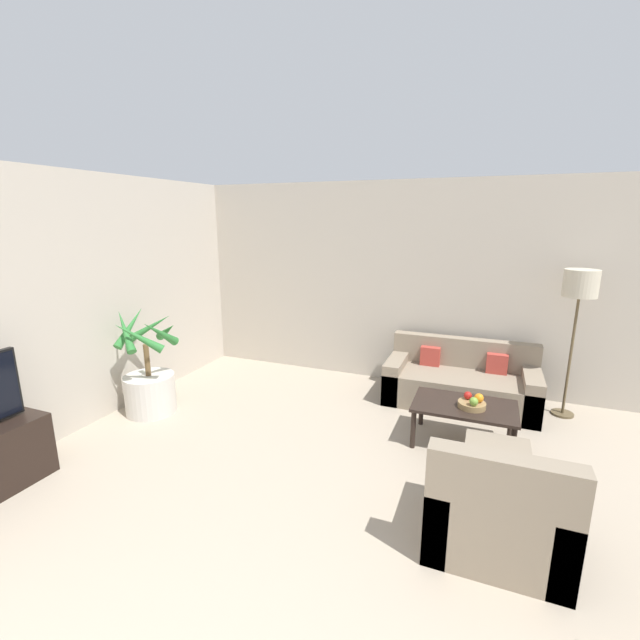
% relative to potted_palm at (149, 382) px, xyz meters
% --- Properties ---
extents(wall_back, '(8.32, 0.06, 2.70)m').
position_rel_potted_palm_xyz_m(wall_back, '(2.95, 2.11, 0.98)').
color(wall_back, '#BCB2A3').
rests_on(wall_back, ground_plane).
extents(wall_left, '(0.06, 7.70, 2.70)m').
position_rel_potted_palm_xyz_m(wall_left, '(-0.44, -0.97, 0.98)').
color(wall_left, '#BCB2A3').
rests_on(wall_left, ground_plane).
extents(potted_palm, '(0.76, 0.77, 1.24)m').
position_rel_potted_palm_xyz_m(potted_palm, '(0.00, 0.00, 0.00)').
color(potted_palm, beige).
rests_on(potted_palm, ground_plane).
extents(sofa_loveseat, '(1.75, 0.81, 0.75)m').
position_rel_potted_palm_xyz_m(sofa_loveseat, '(3.34, 1.60, -0.11)').
color(sofa_loveseat, gray).
rests_on(sofa_loveseat, ground_plane).
extents(floor_lamp, '(0.35, 0.35, 1.68)m').
position_rel_potted_palm_xyz_m(floor_lamp, '(4.48, 1.70, 1.08)').
color(floor_lamp, brown).
rests_on(floor_lamp, ground_plane).
extents(coffee_table, '(0.99, 0.62, 0.42)m').
position_rel_potted_palm_xyz_m(coffee_table, '(3.44, 0.59, -0.00)').
color(coffee_table, black).
rests_on(coffee_table, ground_plane).
extents(fruit_bowl, '(0.26, 0.26, 0.06)m').
position_rel_potted_palm_xyz_m(fruit_bowl, '(3.50, 0.55, 0.08)').
color(fruit_bowl, '#997A4C').
rests_on(fruit_bowl, coffee_table).
extents(apple_red, '(0.08, 0.08, 0.08)m').
position_rel_potted_palm_xyz_m(apple_red, '(3.46, 0.61, 0.15)').
color(apple_red, red).
rests_on(apple_red, fruit_bowl).
extents(apple_green, '(0.08, 0.08, 0.08)m').
position_rel_potted_palm_xyz_m(apple_green, '(3.52, 0.47, 0.15)').
color(apple_green, olive).
rests_on(apple_green, fruit_bowl).
extents(orange_fruit, '(0.09, 0.09, 0.09)m').
position_rel_potted_palm_xyz_m(orange_fruit, '(3.56, 0.57, 0.15)').
color(orange_fruit, orange).
rests_on(orange_fruit, fruit_bowl).
extents(armchair, '(0.90, 0.78, 0.85)m').
position_rel_potted_palm_xyz_m(armchair, '(3.74, -0.80, -0.09)').
color(armchair, gray).
rests_on(armchair, ground_plane).
extents(ottoman, '(0.52, 0.53, 0.35)m').
position_rel_potted_palm_xyz_m(ottoman, '(3.74, -0.04, -0.19)').
color(ottoman, gray).
rests_on(ottoman, ground_plane).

